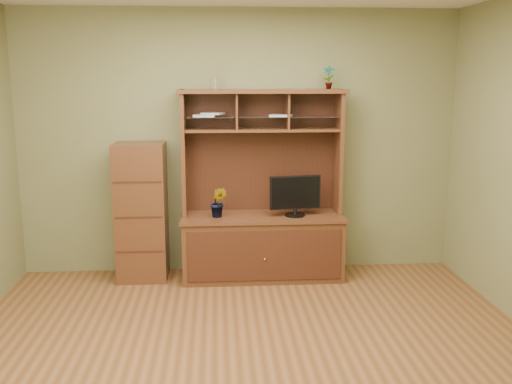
{
  "coord_description": "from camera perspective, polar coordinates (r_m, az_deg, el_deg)",
  "views": [
    {
      "loc": [
        -0.23,
        -3.87,
        2.01
      ],
      "look_at": [
        0.12,
        1.2,
        0.99
      ],
      "focal_mm": 40.0,
      "sensor_mm": 36.0,
      "label": 1
    }
  ],
  "objects": [
    {
      "name": "side_cabinet",
      "position": [
        5.83,
        -11.38,
        -1.95
      ],
      "size": [
        0.49,
        0.45,
        1.38
      ],
      "color": "#3F2412",
      "rests_on": "room"
    },
    {
      "name": "orchid_plant",
      "position": [
        5.64,
        -3.77,
        -1.03
      ],
      "size": [
        0.2,
        0.18,
        0.3
      ],
      "primitive_type": "imported",
      "rotation": [
        0.0,
        0.0,
        -0.29
      ],
      "color": "#305D20",
      "rests_on": "media_hutch"
    },
    {
      "name": "magazines",
      "position": [
        5.69,
        -2.37,
        7.71
      ],
      "size": [
        0.99,
        0.22,
        0.04
      ],
      "color": "silver",
      "rests_on": "media_hutch"
    },
    {
      "name": "media_hutch",
      "position": [
        5.81,
        0.63,
        -3.49
      ],
      "size": [
        1.66,
        0.61,
        1.9
      ],
      "color": "#3F2412",
      "rests_on": "room"
    },
    {
      "name": "monitor",
      "position": [
        5.68,
        3.94,
        -0.31
      ],
      "size": [
        0.51,
        0.2,
        0.4
      ],
      "rotation": [
        0.0,
        0.0,
        0.15
      ],
      "color": "black",
      "rests_on": "media_hutch"
    },
    {
      "name": "reed_diffuser",
      "position": [
        5.67,
        -4.26,
        11.35
      ],
      "size": [
        0.06,
        0.06,
        0.29
      ],
      "color": "silver",
      "rests_on": "media_hutch"
    },
    {
      "name": "room",
      "position": [
        3.93,
        -0.56,
        1.7
      ],
      "size": [
        4.54,
        4.04,
        2.74
      ],
      "color": "brown",
      "rests_on": "ground"
    },
    {
      "name": "top_plant",
      "position": [
        5.78,
        7.26,
        11.33
      ],
      "size": [
        0.14,
        0.12,
        0.23
      ],
      "primitive_type": "imported",
      "rotation": [
        0.0,
        0.0,
        -0.31
      ],
      "color": "#396924",
      "rests_on": "media_hutch"
    }
  ]
}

